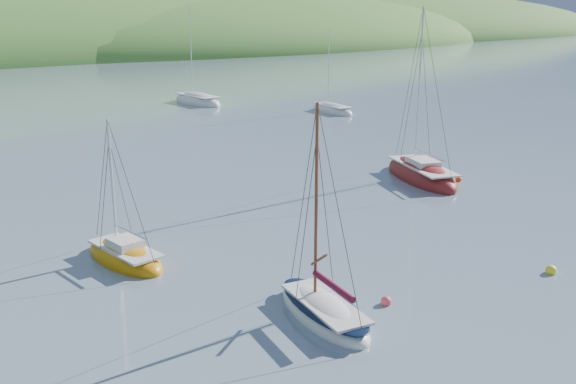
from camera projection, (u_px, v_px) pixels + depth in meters
ground at (450, 289)px, 25.72m from camera, size 700.00×700.00×0.00m
daysailer_white at (324, 312)px, 23.31m from camera, size 3.07×5.70×8.31m
sloop_red at (421, 176)px, 42.32m from camera, size 5.69×8.53×11.96m
sailboat_yellow at (125, 257)px, 28.54m from camera, size 2.51×5.36×6.90m
distant_sloop_b at (198, 102)px, 76.72m from camera, size 3.08×8.74×12.47m
distant_sloop_d at (332, 111)px, 70.11m from camera, size 3.22×6.95×9.56m
mooring_buoys at (478, 245)px, 30.13m from camera, size 17.61×12.37×0.47m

